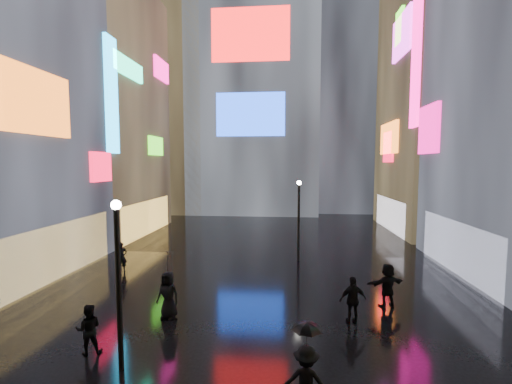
# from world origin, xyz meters

# --- Properties ---
(ground) EXTENTS (140.00, 140.00, 0.00)m
(ground) POSITION_xyz_m (0.00, 20.00, 0.00)
(ground) COLOR black
(ground) RESTS_ON ground
(building_left_far) EXTENTS (10.28, 12.00, 22.00)m
(building_left_far) POSITION_xyz_m (-15.98, 26.00, 10.98)
(building_left_far) COLOR black
(building_left_far) RESTS_ON ground
(building_right_far) EXTENTS (10.28, 12.00, 28.00)m
(building_right_far) POSITION_xyz_m (15.98, 30.00, 13.98)
(building_right_far) COLOR black
(building_right_far) RESTS_ON ground
(tower_main) EXTENTS (16.00, 14.20, 42.00)m
(tower_main) POSITION_xyz_m (-3.00, 43.97, 21.01)
(tower_main) COLOR black
(tower_main) RESTS_ON ground
(tower_flank_right) EXTENTS (12.00, 12.00, 34.00)m
(tower_flank_right) POSITION_xyz_m (9.00, 46.00, 17.00)
(tower_flank_right) COLOR black
(tower_flank_right) RESTS_ON ground
(tower_flank_left) EXTENTS (10.00, 10.00, 26.00)m
(tower_flank_left) POSITION_xyz_m (-14.00, 42.00, 13.00)
(tower_flank_left) COLOR black
(tower_flank_left) RESTS_ON ground
(lamp_near) EXTENTS (0.30, 0.30, 5.20)m
(lamp_near) POSITION_xyz_m (-3.60, 6.37, 2.94)
(lamp_near) COLOR black
(lamp_near) RESTS_ON ground
(lamp_far) EXTENTS (0.30, 0.30, 5.20)m
(lamp_far) POSITION_xyz_m (2.12, 18.78, 2.94)
(lamp_far) COLOR black
(lamp_far) RESTS_ON ground
(pedestrian_1) EXTENTS (0.98, 0.88, 1.65)m
(pedestrian_1) POSITION_xyz_m (-5.08, 7.12, 0.83)
(pedestrian_1) COLOR black
(pedestrian_1) RESTS_ON ground
(pedestrian_2) EXTENTS (1.21, 0.79, 1.76)m
(pedestrian_2) POSITION_xyz_m (1.91, 5.01, 0.88)
(pedestrian_2) COLOR black
(pedestrian_2) RESTS_ON ground
(pedestrian_3) EXTENTS (1.15, 0.66, 1.85)m
(pedestrian_3) POSITION_xyz_m (4.00, 10.17, 0.92)
(pedestrian_3) COLOR black
(pedestrian_3) RESTS_ON ground
(pedestrian_4) EXTENTS (1.02, 0.76, 1.90)m
(pedestrian_4) POSITION_xyz_m (-3.40, 9.94, 0.95)
(pedestrian_4) COLOR black
(pedestrian_4) RESTS_ON ground
(pedestrian_5) EXTENTS (1.86, 1.17, 1.91)m
(pedestrian_5) POSITION_xyz_m (5.80, 11.90, 0.96)
(pedestrian_5) COLOR black
(pedestrian_5) RESTS_ON ground
(pedestrian_6) EXTENTS (0.76, 0.71, 1.74)m
(pedestrian_6) POSITION_xyz_m (-8.14, 15.42, 0.87)
(pedestrian_6) COLOR black
(pedestrian_6) RESTS_ON ground
(umbrella_1) EXTENTS (1.05, 1.05, 0.66)m
(umbrella_1) POSITION_xyz_m (1.91, 5.01, 2.09)
(umbrella_1) COLOR black
(umbrella_1) RESTS_ON pedestrian_2
(umbrella_2) EXTENTS (0.97, 0.98, 0.86)m
(umbrella_2) POSITION_xyz_m (-3.40, 9.94, 2.33)
(umbrella_2) COLOR black
(umbrella_2) RESTS_ON pedestrian_4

